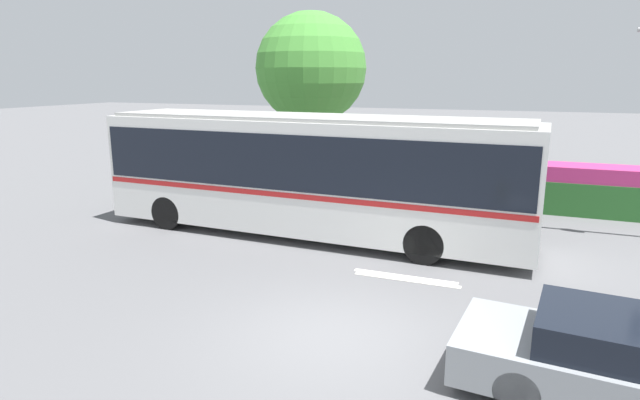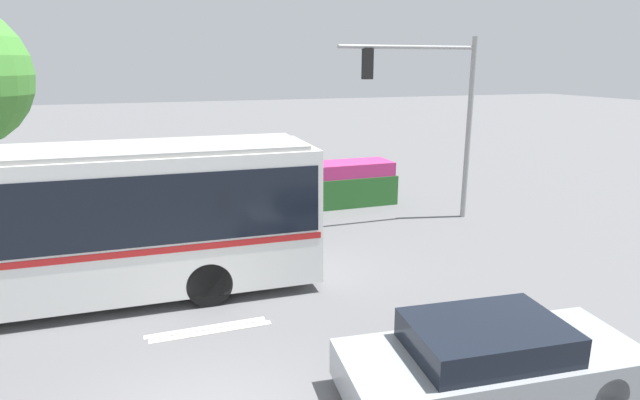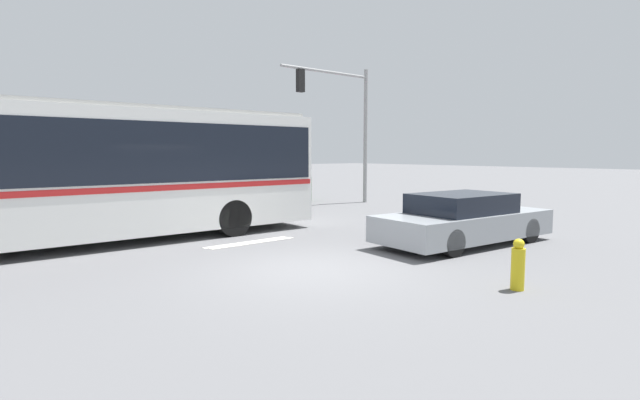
# 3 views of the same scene
# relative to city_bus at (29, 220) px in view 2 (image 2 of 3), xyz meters

# --- Properties ---
(city_bus) EXTENTS (12.39, 2.99, 3.42)m
(city_bus) POSITION_rel_city_bus_xyz_m (0.00, 0.00, 0.00)
(city_bus) COLOR silver
(city_bus) RESTS_ON ground
(sedan_foreground) EXTENTS (4.95, 2.31, 1.27)m
(sedan_foreground) POSITION_rel_city_bus_xyz_m (7.31, -5.98, -1.34)
(sedan_foreground) COLOR gray
(sedan_foreground) RESTS_ON ground
(traffic_light_pole) EXTENTS (4.80, 0.24, 6.01)m
(traffic_light_pole) POSITION_rel_city_bus_xyz_m (11.58, 2.78, 2.02)
(traffic_light_pole) COLOR gray
(traffic_light_pole) RESTS_ON ground
(flowering_hedge) EXTENTS (9.79, 1.48, 1.61)m
(flowering_hedge) POSITION_rel_city_bus_xyz_m (6.48, 5.69, -1.15)
(flowering_hedge) COLOR #286028
(flowering_hedge) RESTS_ON ground
(lane_stripe_near) EXTENTS (2.40, 0.16, 0.01)m
(lane_stripe_near) POSITION_rel_city_bus_xyz_m (3.31, -2.31, -1.94)
(lane_stripe_near) COLOR silver
(lane_stripe_near) RESTS_ON ground
(lane_stripe_mid) EXTENTS (2.40, 0.16, 0.01)m
(lane_stripe_mid) POSITION_rel_city_bus_xyz_m (3.39, -2.50, -1.94)
(lane_stripe_mid) COLOR silver
(lane_stripe_mid) RESTS_ON ground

